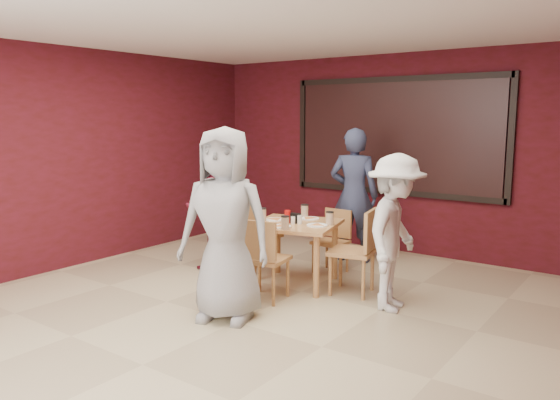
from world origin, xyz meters
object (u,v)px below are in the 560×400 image
Objects in this scene: diner_back at (354,195)px; chair_back at (333,237)px; chair_left at (252,229)px; chair_right at (359,247)px; diner_front at (225,225)px; chair_front at (263,255)px; diner_right at (395,233)px; diner_left at (211,206)px; dining_table at (295,230)px.

chair_back is at bearing 78.79° from diner_back.
chair_right is at bearing 0.78° from chair_left.
diner_back is at bearing 70.07° from diner_front.
diner_right reaches higher than chair_front.
diner_front is at bearing -60.31° from chair_left.
diner_front is 1.03× the size of diner_back.
diner_back is at bearing 90.67° from chair_front.
diner_left is (-1.35, 0.65, 0.29)m from chair_front.
dining_table is 0.70m from chair_front.
diner_left is (-2.05, -0.15, 0.26)m from chair_right.
chair_front is at bearing -91.16° from chair_back.
dining_table is at bearing 92.57° from diner_left.
diner_right is at bearing -34.36° from chair_back.
diner_left is (-1.29, -0.03, 0.15)m from dining_table.
chair_back is at bearing 138.43° from chair_right.
diner_front is 1.69m from diner_right.
chair_left is 0.64m from diner_left.
chair_front is 1.13× the size of chair_back.
dining_table is 0.75m from chair_back.
chair_front is 0.56× the size of diner_right.
chair_right is 0.53× the size of diner_back.
chair_front is 1.40m from chair_back.
diner_front is at bearing -86.84° from dining_table.
diner_back is 1.88m from diner_right.
diner_back is (-0.73, 1.20, 0.36)m from chair_right.
chair_back is (0.03, 1.40, -0.06)m from chair_front.
diner_left is at bearing 29.42° from diner_back.
chair_back is (0.09, 0.72, -0.20)m from dining_table.
chair_right is 1.45m from diner_back.
diner_left is at bearing 154.14° from chair_front.
chair_left is at bearing 75.91° from diner_right.
diner_right is at bearing -4.01° from dining_table.
diner_right is (1.98, -0.19, 0.24)m from chair_left.
chair_right is 0.51× the size of diner_front.
chair_right is at bearing 8.80° from dining_table.
chair_left is at bearing -142.14° from chair_back.
chair_back is at bearing 46.94° from diner_right.
chair_left is (-0.71, 0.10, -0.10)m from dining_table.
diner_left reaches higher than chair_right.
chair_right is at bearing 48.62° from chair_front.
chair_right is 0.60m from diner_right.
chair_right is at bearing 105.06° from diner_back.
dining_table is 0.72× the size of diner_right.
diner_front is at bearing -116.40° from chair_right.
dining_table is 1.17× the size of chair_left.
diner_right reaches higher than chair_left.
chair_back is at bearing 37.86° from chair_left.
chair_left reaches higher than chair_back.
chair_right reaches higher than chair_back.
diner_right is (0.50, -0.21, 0.25)m from chair_right.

